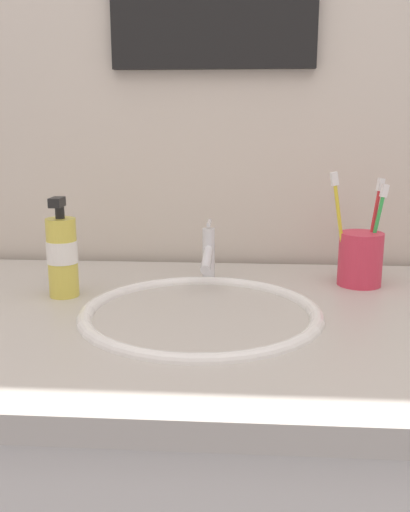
{
  "coord_description": "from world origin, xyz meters",
  "views": [
    {
      "loc": [
        0.06,
        -0.86,
        1.15
      ],
      "look_at": [
        0.0,
        0.02,
        0.94
      ],
      "focal_mm": 39.51,
      "sensor_mm": 36.0,
      "label": 1
    }
  ],
  "objects_px": {
    "faucet": "(211,255)",
    "soap_dispenser": "(62,255)",
    "toothbrush_red": "(373,224)",
    "toothbrush_yellow": "(340,222)",
    "toothbrush_green": "(376,227)",
    "toothbrush_cup": "(360,259)"
  },
  "relations": [
    {
      "from": "faucet",
      "to": "soap_dispenser",
      "type": "relative_size",
      "value": 0.8
    },
    {
      "from": "toothbrush_red",
      "to": "toothbrush_yellow",
      "type": "bearing_deg",
      "value": -161.28
    },
    {
      "from": "faucet",
      "to": "toothbrush_yellow",
      "type": "distance_m",
      "value": 0.25
    },
    {
      "from": "toothbrush_yellow",
      "to": "toothbrush_red",
      "type": "bearing_deg",
      "value": 18.72
    },
    {
      "from": "toothbrush_green",
      "to": "soap_dispenser",
      "type": "distance_m",
      "value": 0.58
    },
    {
      "from": "toothbrush_yellow",
      "to": "soap_dispenser",
      "type": "bearing_deg",
      "value": -168.71
    },
    {
      "from": "toothbrush_cup",
      "to": "toothbrush_green",
      "type": "distance_m",
      "value": 0.07
    },
    {
      "from": "toothbrush_cup",
      "to": "toothbrush_yellow",
      "type": "bearing_deg",
      "value": -169.36
    },
    {
      "from": "toothbrush_cup",
      "to": "soap_dispenser",
      "type": "height_order",
      "value": "soap_dispenser"
    },
    {
      "from": "toothbrush_cup",
      "to": "toothbrush_green",
      "type": "bearing_deg",
      "value": 4.81
    },
    {
      "from": "toothbrush_red",
      "to": "toothbrush_green",
      "type": "xyz_separation_m",
      "value": [
        0.0,
        -0.01,
        -0.01
      ]
    },
    {
      "from": "toothbrush_red",
      "to": "soap_dispenser",
      "type": "height_order",
      "value": "toothbrush_red"
    },
    {
      "from": "toothbrush_red",
      "to": "toothbrush_yellow",
      "type": "height_order",
      "value": "toothbrush_yellow"
    },
    {
      "from": "toothbrush_green",
      "to": "toothbrush_yellow",
      "type": "bearing_deg",
      "value": -171.47
    },
    {
      "from": "toothbrush_cup",
      "to": "toothbrush_yellow",
      "type": "distance_m",
      "value": 0.09
    },
    {
      "from": "toothbrush_cup",
      "to": "toothbrush_yellow",
      "type": "relative_size",
      "value": 0.48
    },
    {
      "from": "faucet",
      "to": "toothbrush_green",
      "type": "height_order",
      "value": "toothbrush_green"
    },
    {
      "from": "toothbrush_red",
      "to": "soap_dispenser",
      "type": "relative_size",
      "value": 1.1
    },
    {
      "from": "toothbrush_red",
      "to": "toothbrush_yellow",
      "type": "relative_size",
      "value": 0.94
    },
    {
      "from": "toothbrush_yellow",
      "to": "toothbrush_cup",
      "type": "bearing_deg",
      "value": 10.64
    },
    {
      "from": "faucet",
      "to": "toothbrush_green",
      "type": "xyz_separation_m",
      "value": [
        0.31,
        0.01,
        0.06
      ]
    },
    {
      "from": "toothbrush_green",
      "to": "faucet",
      "type": "bearing_deg",
      "value": -178.95
    }
  ]
}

